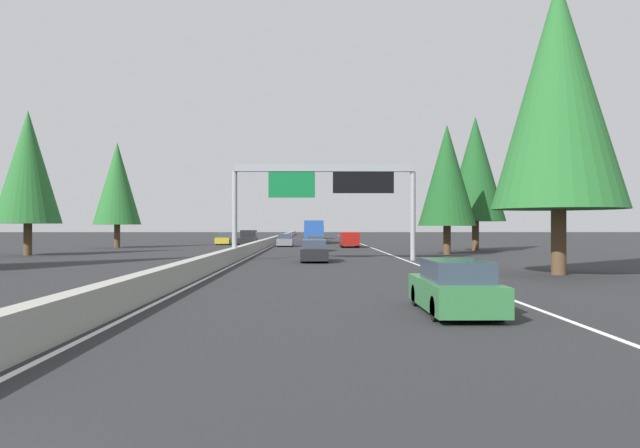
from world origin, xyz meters
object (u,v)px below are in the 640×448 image
(conifer_right_mid, at_px, (475,169))
(oncoming_near, at_px, (248,238))
(sedan_distant_b, at_px, (455,288))
(conifer_left_mid, at_px, (117,184))
(sedan_mid_left, at_px, (314,251))
(box_truck_mid_center, at_px, (314,230))
(sedan_far_left, at_px, (315,244))
(sedan_near_right, at_px, (285,241))
(minivan_far_center, at_px, (349,239))
(conifer_right_foreground, at_px, (558,93))
(conifer_left_near, at_px, (28,167))
(oncoming_far, at_px, (224,239))
(bus_near_center, at_px, (314,231))
(pickup_distant_a, at_px, (315,235))
(sign_gantry_overhead, at_px, (326,184))
(conifer_right_near, at_px, (447,175))

(conifer_right_mid, bearing_deg, oncoming_near, 55.91)
(sedan_distant_b, relative_size, conifer_left_mid, 0.38)
(sedan_mid_left, relative_size, conifer_right_mid, 0.34)
(box_truck_mid_center, xyz_separation_m, sedan_far_left, (-52.41, 0.06, -0.93))
(sedan_near_right, relative_size, minivan_far_center, 0.88)
(minivan_far_center, xyz_separation_m, box_truck_mid_center, (43.20, 3.80, 0.66))
(conifer_right_foreground, bearing_deg, oncoming_near, 24.62)
(sedan_far_left, bearing_deg, oncoming_near, 27.32)
(sedan_near_right, xyz_separation_m, oncoming_near, (3.77, 4.74, 0.23))
(sedan_far_left, bearing_deg, conifer_right_foreground, -156.98)
(sedan_far_left, height_order, conifer_left_near, conifer_left_near)
(oncoming_far, xyz_separation_m, conifer_right_foreground, (-46.95, -23.39, 8.20))
(sedan_near_right, distance_m, oncoming_near, 6.06)
(sedan_distant_b, distance_m, oncoming_far, 61.33)
(box_truck_mid_center, bearing_deg, bus_near_center, 179.69)
(sedan_distant_b, distance_m, minivan_far_center, 49.41)
(pickup_distant_a, bearing_deg, box_truck_mid_center, 0.31)
(box_truck_mid_center, distance_m, conifer_right_foreground, 81.33)
(sedan_distant_b, relative_size, oncoming_far, 1.00)
(bus_near_center, height_order, pickup_distant_a, bus_near_center)
(sedan_far_left, bearing_deg, oncoming_far, 31.14)
(oncoming_near, relative_size, conifer_left_near, 0.48)
(sedan_near_right, height_order, conifer_left_mid, conifer_left_mid)
(sedan_near_right, relative_size, conifer_left_near, 0.37)
(bus_near_center, bearing_deg, pickup_distant_a, -1.22)
(bus_near_center, xyz_separation_m, oncoming_near, (-8.89, 8.10, -0.80))
(sign_gantry_overhead, xyz_separation_m, minivan_far_center, (25.05, -3.15, -4.33))
(sedan_far_left, distance_m, oncoming_far, 22.45)
(bus_near_center, bearing_deg, sedan_distant_b, -176.70)
(sedan_distant_b, xyz_separation_m, sedan_mid_left, (23.11, 3.78, 0.00))
(sedan_far_left, height_order, oncoming_near, oncoming_near)
(sedan_mid_left, relative_size, oncoming_far, 1.00)
(conifer_right_foreground, bearing_deg, conifer_right_near, 2.27)
(box_truck_mid_center, bearing_deg, conifer_left_mid, 153.86)
(sign_gantry_overhead, relative_size, conifer_right_mid, 0.98)
(conifer_right_mid, bearing_deg, conifer_left_mid, 77.44)
(sedan_distant_b, xyz_separation_m, sedan_near_right, (52.28, 7.10, 0.00))
(pickup_distant_a, distance_m, conifer_left_near, 50.79)
(sedan_distant_b, xyz_separation_m, sedan_far_left, (40.19, 3.65, 0.00))
(bus_near_center, xyz_separation_m, conifer_left_near, (-33.34, 23.19, 5.44))
(oncoming_near, bearing_deg, pickup_distant_a, 157.54)
(sedan_distant_b, bearing_deg, bus_near_center, 3.30)
(sedan_far_left, height_order, conifer_right_mid, conifer_right_mid)
(bus_near_center, xyz_separation_m, conifer_right_near, (-32.22, -11.07, 4.90))
(pickup_distant_a, distance_m, oncoming_near, 21.84)
(sedan_far_left, bearing_deg, sedan_near_right, 15.92)
(minivan_far_center, bearing_deg, sedan_near_right, 68.54)
(conifer_right_foreground, xyz_separation_m, conifer_left_near, (19.15, 35.07, -1.72))
(oncoming_far, bearing_deg, sedan_mid_left, 17.56)
(sedan_mid_left, distance_m, pickup_distant_a, 53.13)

